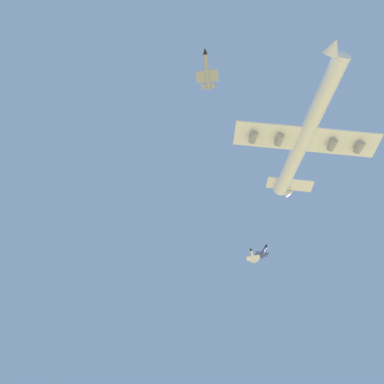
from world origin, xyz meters
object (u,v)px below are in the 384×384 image
at_px(chase_jet_lead, 207,72).
at_px(chase_jet_right_wing, 253,256).
at_px(chase_jet_left_wing, 262,252).
at_px(carrier_jet, 305,137).

height_order(chase_jet_lead, chase_jet_right_wing, chase_jet_right_wing).
relative_size(chase_jet_left_wing, chase_jet_right_wing, 1.00).
relative_size(chase_jet_lead, chase_jet_right_wing, 1.00).
bearing_deg(carrier_jet, chase_jet_left_wing, -178.00).
height_order(carrier_jet, chase_jet_lead, carrier_jet).
distance_m(carrier_jet, chase_jet_right_wing, 85.25).
xyz_separation_m(carrier_jet, chase_jet_lead, (30.42, -43.08, -3.70)).
bearing_deg(chase_jet_right_wing, chase_jet_left_wing, 124.55).
bearing_deg(chase_jet_left_wing, chase_jet_lead, -28.91).
relative_size(carrier_jet, chase_jet_right_wing, 5.15).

